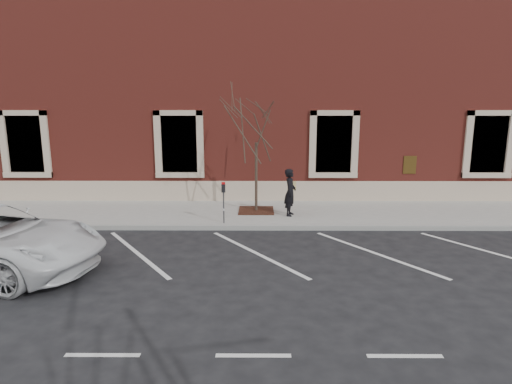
{
  "coord_description": "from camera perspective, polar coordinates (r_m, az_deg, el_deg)",
  "views": [
    {
      "loc": [
        0.08,
        -13.12,
        3.91
      ],
      "look_at": [
        0.0,
        0.6,
        1.1
      ],
      "focal_mm": 30.0,
      "sensor_mm": 36.0,
      "label": 1
    }
  ],
  "objects": [
    {
      "name": "curb_near",
      "position": [
        13.62,
        -0.02,
        -4.78
      ],
      "size": [
        40.0,
        0.12,
        0.15
      ],
      "primitive_type": "cube",
      "color": "#9E9E99",
      "rests_on": "ground"
    },
    {
      "name": "ground",
      "position": [
        13.69,
        -0.01,
        -5.02
      ],
      "size": [
        120.0,
        120.0,
        0.0
      ],
      "primitive_type": "plane",
      "color": "#28282B",
      "rests_on": "ground"
    },
    {
      "name": "building_civic",
      "position": [
        20.86,
        0.11,
        11.81
      ],
      "size": [
        40.0,
        8.62,
        8.0
      ],
      "color": "maroon",
      "rests_on": "ground"
    },
    {
      "name": "tree_grate",
      "position": [
        15.42,
        0.03,
        -2.47
      ],
      "size": [
        1.25,
        1.25,
        0.03
      ],
      "primitive_type": "cube",
      "color": "#411F14",
      "rests_on": "sidewalk_near"
    },
    {
      "name": "man",
      "position": [
        14.68,
        4.57,
        -0.05
      ],
      "size": [
        0.52,
        0.67,
        1.62
      ],
      "primitive_type": "imported",
      "rotation": [
        0.0,
        0.0,
        1.33
      ],
      "color": "black",
      "rests_on": "sidewalk_near"
    },
    {
      "name": "sidewalk_near",
      "position": [
        15.35,
        0.02,
        -2.89
      ],
      "size": [
        40.0,
        3.5,
        0.15
      ],
      "primitive_type": "cube",
      "color": "#BBB7B0",
      "rests_on": "ground"
    },
    {
      "name": "parking_stripes",
      "position": [
        11.59,
        -0.08,
        -8.12
      ],
      "size": [
        28.0,
        4.4,
        0.01
      ],
      "primitive_type": null,
      "color": "silver",
      "rests_on": "ground"
    },
    {
      "name": "sapling",
      "position": [
        14.97,
        0.03,
        9.17
      ],
      "size": [
        2.69,
        2.69,
        4.48
      ],
      "color": "#3E3225",
      "rests_on": "sidewalk_near"
    },
    {
      "name": "parking_meter",
      "position": [
        13.68,
        -4.35,
        -0.38
      ],
      "size": [
        0.12,
        0.09,
        1.35
      ],
      "rotation": [
        0.0,
        0.0,
        0.43
      ],
      "color": "#595B60",
      "rests_on": "sidewalk_near"
    }
  ]
}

